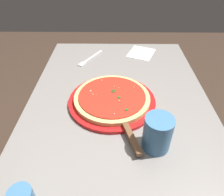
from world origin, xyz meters
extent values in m
plane|color=#38281E|center=(0.00, 0.00, 0.00)|extent=(5.00, 5.00, 0.00)
cube|color=black|center=(0.40, -0.28, 0.35)|extent=(0.06, 0.06, 0.70)
cube|color=black|center=(0.40, 0.28, 0.35)|extent=(0.06, 0.06, 0.70)
cube|color=gray|center=(0.00, 0.00, 0.71)|extent=(0.94, 0.69, 0.03)
cylinder|color=red|center=(-0.05, 0.03, 0.73)|extent=(0.32, 0.32, 0.01)
cylinder|color=#DBB26B|center=(-0.05, 0.03, 0.75)|extent=(0.28, 0.28, 0.02)
cylinder|color=red|center=(-0.05, 0.03, 0.76)|extent=(0.25, 0.25, 0.00)
sphere|color=#EFEACC|center=(-0.04, 0.10, 0.76)|extent=(0.00, 0.00, 0.00)
sphere|color=#EFEACC|center=(0.05, 0.07, 0.76)|extent=(0.00, 0.00, 0.00)
sphere|color=#EFEACC|center=(-0.08, 0.00, 0.76)|extent=(0.00, 0.00, 0.00)
sphere|color=#EFEACC|center=(-0.02, 0.11, 0.76)|extent=(0.01, 0.01, 0.01)
sphere|color=#EFEACC|center=(0.01, -0.06, 0.76)|extent=(0.00, 0.00, 0.00)
sphere|color=#EFEACC|center=(0.00, 0.00, 0.76)|extent=(0.00, 0.00, 0.00)
sphere|color=#EFEACC|center=(0.01, 0.02, 0.76)|extent=(0.00, 0.00, 0.00)
sphere|color=#EFEACC|center=(-0.15, 0.02, 0.76)|extent=(0.00, 0.00, 0.00)
sphere|color=#EFEACC|center=(-0.04, 0.08, 0.76)|extent=(0.00, 0.00, 0.00)
cube|color=#23561E|center=(-0.13, -0.02, 0.76)|extent=(0.01, 0.01, 0.00)
cube|color=#23561E|center=(-0.02, 0.02, 0.76)|extent=(0.01, 0.01, 0.00)
cube|color=#23561E|center=(-0.02, 0.02, 0.76)|extent=(0.01, 0.01, 0.00)
cube|color=#23561E|center=(-0.06, 0.00, 0.76)|extent=(0.01, 0.01, 0.00)
cube|color=silver|center=(-0.13, 0.00, 0.74)|extent=(0.11, 0.09, 0.00)
cube|color=brown|center=(-0.24, -0.04, 0.75)|extent=(0.13, 0.06, 0.01)
cylinder|color=teal|center=(-0.25, -0.11, 0.78)|extent=(0.08, 0.08, 0.11)
cube|color=white|center=(0.36, -0.12, 0.73)|extent=(0.18, 0.17, 0.00)
cube|color=silver|center=(0.31, 0.13, 0.73)|extent=(0.13, 0.09, 0.00)
cube|color=silver|center=(0.23, 0.17, 0.73)|extent=(0.04, 0.04, 0.00)
camera|label=1|loc=(-0.65, 0.02, 1.23)|focal=33.53mm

